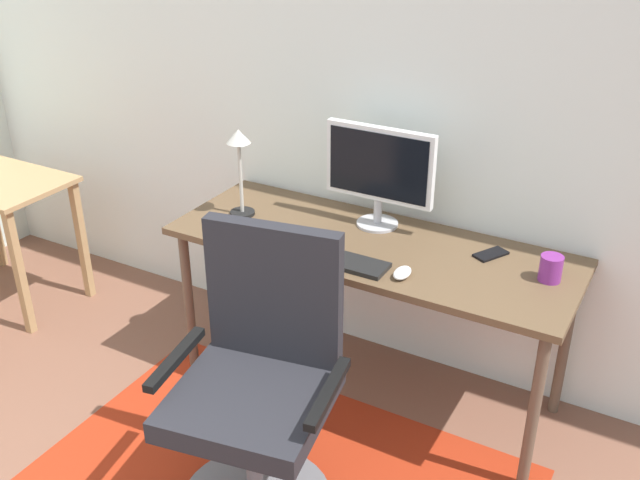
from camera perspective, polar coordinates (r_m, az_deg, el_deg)
wall_back at (r=3.14m, az=6.79°, el=11.95°), size 6.00×0.10×2.60m
desk at (r=3.03m, az=3.97°, el=-1.41°), size 1.69×0.62×0.74m
monitor at (r=3.05m, az=4.68°, el=5.60°), size 0.48×0.18×0.44m
keyboard at (r=2.85m, az=1.21°, el=-1.49°), size 0.43×0.13×0.02m
computer_mouse at (r=2.75m, az=6.48°, el=-2.58°), size 0.06×0.10×0.03m
coffee_cup at (r=2.83m, az=17.67°, el=-2.13°), size 0.08×0.08×0.10m
cell_phone at (r=2.97m, az=13.27°, el=-1.09°), size 0.13×0.16×0.01m
desk_lamp at (r=3.15m, az=-6.35°, el=6.59°), size 0.11×0.11×0.40m
office_chair at (r=2.60m, az=-4.82°, el=-12.72°), size 0.65×0.59×1.07m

